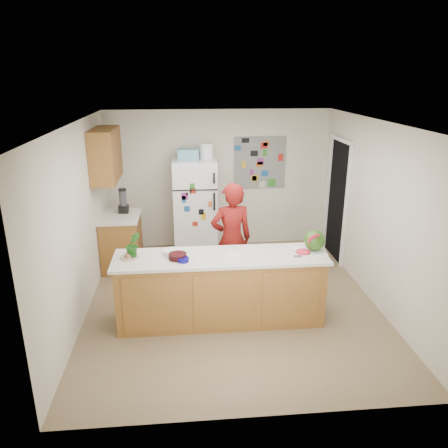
{
  "coord_description": "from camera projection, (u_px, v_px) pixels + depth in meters",
  "views": [
    {
      "loc": [
        -0.62,
        -5.52,
        3.08
      ],
      "look_at": [
        -0.09,
        0.2,
        1.1
      ],
      "focal_mm": 35.0,
      "sensor_mm": 36.0,
      "label": 1
    }
  ],
  "objects": [
    {
      "name": "upper_cabinets",
      "position": [
        106.0,
        155.0,
        6.7
      ],
      "size": [
        0.35,
        1.0,
        0.8
      ],
      "primitive_type": "cube",
      "color": "brown",
      "rests_on": "wall_left"
    },
    {
      "name": "wall_left",
      "position": [
        79.0,
        222.0,
        5.67
      ],
      "size": [
        0.02,
        4.5,
        2.5
      ],
      "primitive_type": "cube",
      "color": "beige",
      "rests_on": "ground"
    },
    {
      "name": "blender_appliance",
      "position": [
        123.0,
        201.0,
        7.18
      ],
      "size": [
        0.12,
        0.12,
        0.38
      ],
      "primitive_type": "cylinder",
      "color": "black",
      "rests_on": "side_counter_top"
    },
    {
      "name": "paper_towel",
      "position": [
        233.0,
        255.0,
        5.45
      ],
      "size": [
        0.22,
        0.21,
        0.02
      ],
      "primitive_type": "cube",
      "rotation": [
        0.0,
        0.0,
        -0.37
      ],
      "color": "silver",
      "rests_on": "peninsula_top"
    },
    {
      "name": "wall_back",
      "position": [
        219.0,
        179.0,
        7.97
      ],
      "size": [
        4.0,
        0.02,
        2.5
      ],
      "primitive_type": "cube",
      "color": "beige",
      "rests_on": "ground"
    },
    {
      "name": "ceiling",
      "position": [
        233.0,
        122.0,
        5.44
      ],
      "size": [
        4.0,
        4.5,
        0.02
      ],
      "primitive_type": "cube",
      "color": "white",
      "rests_on": "wall_back"
    },
    {
      "name": "doorway",
      "position": [
        338.0,
        201.0,
        7.46
      ],
      "size": [
        0.03,
        0.85,
        2.04
      ],
      "primitive_type": "cube",
      "color": "black",
      "rests_on": "ground"
    },
    {
      "name": "watermelon_slice",
      "position": [
        303.0,
        252.0,
        5.53
      ],
      "size": [
        0.18,
        0.18,
        0.02
      ],
      "primitive_type": "cylinder",
      "color": "#E8154A",
      "rests_on": "cutting_board"
    },
    {
      "name": "cherry_bowl",
      "position": [
        178.0,
        256.0,
        5.36
      ],
      "size": [
        0.26,
        0.26,
        0.07
      ],
      "primitive_type": "cylinder",
      "rotation": [
        0.0,
        0.0,
        0.2
      ],
      "color": "black",
      "rests_on": "peninsula_top"
    },
    {
      "name": "keys",
      "position": [
        298.0,
        256.0,
        5.43
      ],
      "size": [
        0.1,
        0.05,
        0.01
      ],
      "primitive_type": "cube",
      "rotation": [
        0.0,
        0.0,
        -0.03
      ],
      "color": "slate",
      "rests_on": "peninsula_top"
    },
    {
      "name": "refrigerator",
      "position": [
        195.0,
        207.0,
        7.71
      ],
      "size": [
        0.75,
        0.7,
        1.7
      ],
      "primitive_type": "cube",
      "color": "silver",
      "rests_on": "floor"
    },
    {
      "name": "photo_collage",
      "position": [
        260.0,
        163.0,
        7.92
      ],
      "size": [
        0.95,
        0.01,
        0.95
      ],
      "primitive_type": "cube",
      "color": "slate",
      "rests_on": "wall_back"
    },
    {
      "name": "potted_plant",
      "position": [
        133.0,
        245.0,
        5.36
      ],
      "size": [
        0.23,
        0.2,
        0.34
      ],
      "primitive_type": "imported",
      "rotation": [
        0.0,
        0.0,
        0.35
      ],
      "color": "#1B440F",
      "rests_on": "peninsula_top"
    },
    {
      "name": "side_counter_top",
      "position": [
        120.0,
        217.0,
        7.09
      ],
      "size": [
        0.64,
        0.84,
        0.04
      ],
      "primitive_type": "cube",
      "color": "silver",
      "rests_on": "side_counter_base"
    },
    {
      "name": "side_counter_base",
      "position": [
        122.0,
        242.0,
        7.24
      ],
      "size": [
        0.6,
        0.8,
        0.86
      ],
      "primitive_type": "cube",
      "color": "brown",
      "rests_on": "floor"
    },
    {
      "name": "plate",
      "position": [
        130.0,
        257.0,
        5.41
      ],
      "size": [
        0.25,
        0.25,
        0.02
      ],
      "primitive_type": "cylinder",
      "rotation": [
        0.0,
        0.0,
        -0.11
      ],
      "color": "tan",
      "rests_on": "peninsula_top"
    },
    {
      "name": "fridge_top_bin",
      "position": [
        188.0,
        154.0,
        7.39
      ],
      "size": [
        0.35,
        0.28,
        0.18
      ],
      "primitive_type": "cube",
      "color": "#5999B2",
      "rests_on": "refrigerator"
    },
    {
      "name": "white_bowl",
      "position": [
        172.0,
        252.0,
        5.5
      ],
      "size": [
        0.24,
        0.24,
        0.06
      ],
      "primitive_type": "cylinder",
      "rotation": [
        0.0,
        0.0,
        0.18
      ],
      "color": "silver",
      "rests_on": "peninsula_top"
    },
    {
      "name": "peninsula_base",
      "position": [
        221.0,
        290.0,
        5.62
      ],
      "size": [
        2.6,
        0.62,
        0.88
      ],
      "primitive_type": "cube",
      "color": "brown",
      "rests_on": "floor"
    },
    {
      "name": "wall_right",
      "position": [
        377.0,
        214.0,
        6.02
      ],
      "size": [
        0.02,
        4.5,
        2.5
      ],
      "primitive_type": "cube",
      "color": "beige",
      "rests_on": "ground"
    },
    {
      "name": "cutting_board",
      "position": [
        310.0,
        251.0,
        5.59
      ],
      "size": [
        0.45,
        0.35,
        0.01
      ],
      "primitive_type": "cube",
      "rotation": [
        0.0,
        0.0,
        -0.11
      ],
      "color": "silver",
      "rests_on": "peninsula_top"
    },
    {
      "name": "cobalt_bowl",
      "position": [
        183.0,
        260.0,
        5.29
      ],
      "size": [
        0.15,
        0.15,
        0.05
      ],
      "primitive_type": "cylinder",
      "rotation": [
        0.0,
        0.0,
        0.07
      ],
      "color": "#09055E",
      "rests_on": "peninsula_top"
    },
    {
      "name": "watermelon",
      "position": [
        315.0,
        240.0,
        5.57
      ],
      "size": [
        0.27,
        0.27,
        0.27
      ],
      "primitive_type": "sphere",
      "color": "#1E5910",
      "rests_on": "cutting_board"
    },
    {
      "name": "peninsula_top",
      "position": [
        221.0,
        257.0,
        5.47
      ],
      "size": [
        2.68,
        0.7,
        0.04
      ],
      "primitive_type": "cube",
      "color": "silver",
      "rests_on": "peninsula_base"
    },
    {
      "name": "person",
      "position": [
        231.0,
        240.0,
        6.24
      ],
      "size": [
        0.66,
        0.49,
        1.67
      ],
      "primitive_type": "imported",
      "rotation": [
        0.0,
        0.0,
        3.3
      ],
      "color": "maroon",
      "rests_on": "floor"
    },
    {
      "name": "floor",
      "position": [
        232.0,
        301.0,
        6.26
      ],
      "size": [
        4.0,
        4.5,
        0.02
      ],
      "primitive_type": "cube",
      "color": "brown",
      "rests_on": "ground"
    }
  ]
}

